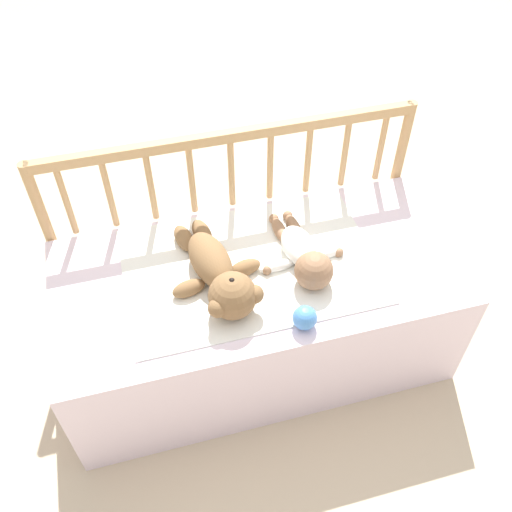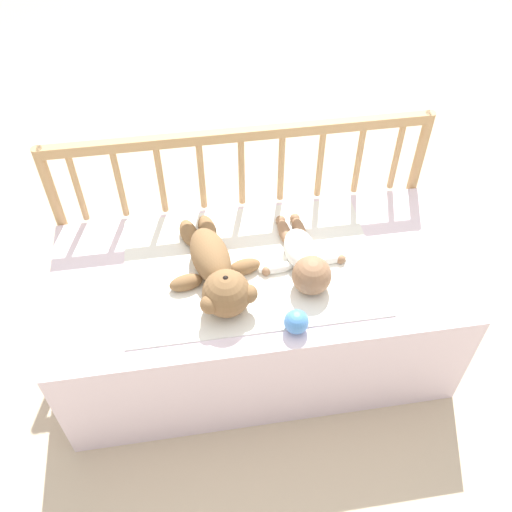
# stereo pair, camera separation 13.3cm
# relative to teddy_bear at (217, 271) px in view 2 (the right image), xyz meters

# --- Properties ---
(ground_plane) EXTENTS (12.00, 12.00, 0.00)m
(ground_plane) POSITION_rel_teddy_bear_xyz_m (0.13, 0.03, -0.51)
(ground_plane) COLOR #C6B293
(crib_mattress) EXTENTS (1.31, 0.62, 0.45)m
(crib_mattress) POSITION_rel_teddy_bear_xyz_m (0.13, 0.03, -0.28)
(crib_mattress) COLOR silver
(crib_mattress) RESTS_ON ground_plane
(crib_rail) EXTENTS (1.31, 0.04, 0.76)m
(crib_rail) POSITION_rel_teddy_bear_xyz_m (0.13, 0.37, 0.04)
(crib_rail) COLOR tan
(crib_rail) RESTS_ON ground_plane
(blanket) EXTENTS (0.81, 0.53, 0.01)m
(blanket) POSITION_rel_teddy_bear_xyz_m (0.11, 0.06, -0.06)
(blanket) COLOR white
(blanket) RESTS_ON crib_mattress
(teddy_bear) EXTENTS (0.30, 0.46, 0.15)m
(teddy_bear) POSITION_rel_teddy_bear_xyz_m (0.00, 0.00, 0.00)
(teddy_bear) COLOR olive
(teddy_bear) RESTS_ON crib_mattress
(baby) EXTENTS (0.30, 0.38, 0.12)m
(baby) POSITION_rel_teddy_bear_xyz_m (0.28, 0.02, -0.02)
(baby) COLOR white
(baby) RESTS_ON crib_mattress
(toy_ball) EXTENTS (0.07, 0.07, 0.07)m
(toy_ball) POSITION_rel_teddy_bear_xyz_m (0.21, -0.21, -0.02)
(toy_ball) COLOR #4C8CDB
(toy_ball) RESTS_ON crib_mattress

